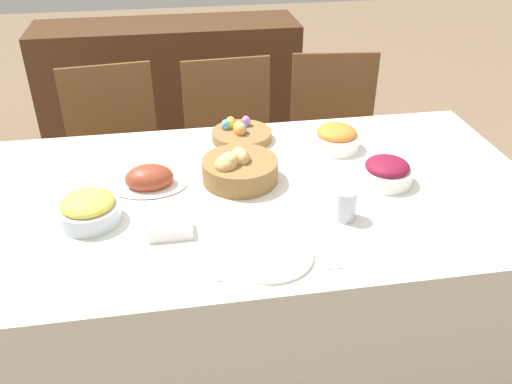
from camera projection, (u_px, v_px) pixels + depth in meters
name	position (u px, v px, depth m)	size (l,w,h in m)	color
ground_plane	(258.00, 351.00, 2.17)	(12.00, 12.00, 0.00)	#7F664C
dining_table	(258.00, 279.00, 1.97)	(1.86, 1.02, 0.76)	silver
chair_far_left	(116.00, 159.00, 2.53)	(0.46, 0.46, 0.90)	brown
chair_far_center	(232.00, 150.00, 2.61)	(0.44, 0.44, 0.90)	brown
chair_far_right	(335.00, 142.00, 2.68)	(0.46, 0.46, 0.90)	brown
sideboard	(171.00, 92.00, 3.42)	(1.57, 0.44, 0.86)	#4C2D19
bread_basket	(239.00, 168.00, 1.79)	(0.25, 0.25, 0.12)	olive
egg_basket	(241.00, 134.00, 2.08)	(0.23, 0.23, 0.08)	olive
ham_platter	(150.00, 179.00, 1.77)	(0.24, 0.17, 0.08)	white
beet_salad_bowl	(387.00, 172.00, 1.79)	(0.17, 0.17, 0.09)	white
carrot_bowl	(336.00, 138.00, 2.00)	(0.17, 0.17, 0.09)	white
pineapple_bowl	(89.00, 209.00, 1.59)	(0.18, 0.18, 0.09)	silver
dinner_plate	(270.00, 254.00, 1.47)	(0.24, 0.24, 0.01)	white
fork	(216.00, 261.00, 1.45)	(0.01, 0.17, 0.00)	silver
knife	(321.00, 250.00, 1.49)	(0.01, 0.17, 0.00)	silver
spoon	(332.00, 249.00, 1.50)	(0.01, 0.17, 0.00)	silver
drinking_cup	(345.00, 204.00, 1.61)	(0.07, 0.07, 0.10)	silver
butter_dish	(170.00, 230.00, 1.55)	(0.13, 0.08, 0.03)	white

